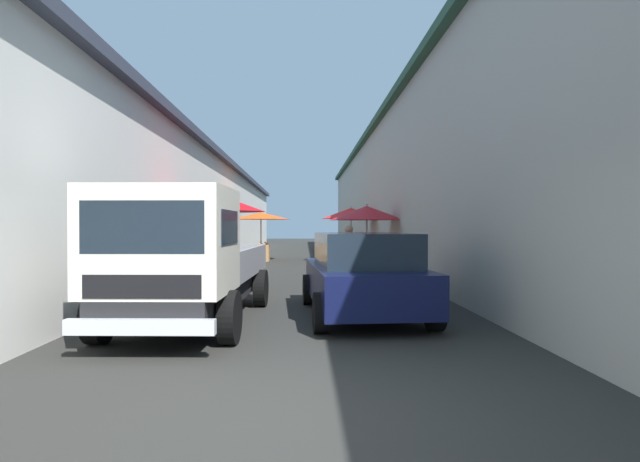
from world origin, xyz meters
name	(u,v)px	position (x,y,z in m)	size (l,w,h in m)	color
ground	(299,270)	(13.50, 0.00, 0.00)	(90.00, 90.00, 0.00)	#282826
building_left_whitewash	(130,208)	(15.75, 6.76, 2.28)	(49.80, 7.50, 4.54)	silver
building_right_concrete	(466,191)	(15.75, -6.76, 3.02)	(49.80, 7.50, 6.03)	#A39E93
fruit_stall_near_right	(367,219)	(12.49, -2.30, 1.82)	(2.53, 2.53, 2.33)	#9E9EA3
fruit_stall_mid_lane	(224,218)	(8.41, 1.84, 1.78)	(2.17, 2.17, 2.41)	#9E9EA3
fruit_stall_far_right	(261,221)	(18.31, 1.78, 1.81)	(2.66, 2.66, 2.28)	#9E9EA3
fruit_stall_near_left	(351,219)	(17.59, -2.26, 1.91)	(2.59, 2.59, 2.46)	#9E9EA3
hatchback_car	(363,274)	(4.58, -1.20, 0.74)	(4.00, 2.11, 1.45)	#0F1438
delivery_truck	(179,262)	(3.32, 1.64, 1.04)	(4.99, 2.14, 2.08)	black
vendor_by_crates	(349,251)	(8.54, -1.32, 0.92)	(0.29, 0.63, 1.60)	#232328
vendor_in_shade	(222,246)	(11.46, 2.39, 0.95)	(0.45, 0.53, 1.64)	#665B4C
parked_scooter	(414,279)	(6.30, -2.50, 0.45)	(1.69, 0.48, 1.14)	black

